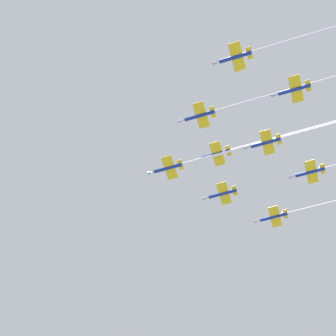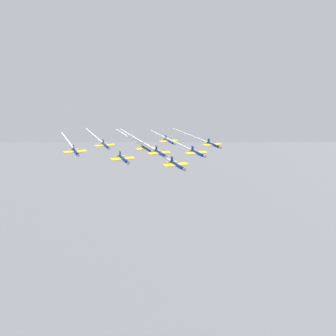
{
  "view_description": "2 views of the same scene",
  "coord_description": "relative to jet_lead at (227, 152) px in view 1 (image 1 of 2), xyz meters",
  "views": [
    {
      "loc": [
        44.21,
        -66.04,
        2.21
      ],
      "look_at": [
        -4.52,
        -3.32,
        157.03
      ],
      "focal_mm": 51.07,
      "sensor_mm": 36.0,
      "label": 1
    },
    {
      "loc": [
        -146.61,
        1.11,
        193.81
      ],
      "look_at": [
        -9.03,
        -0.08,
        156.99
      ],
      "focal_mm": 41.59,
      "sensor_mm": 36.0,
      "label": 2
    }
  ],
  "objects": [
    {
      "name": "jet_starboard_trail",
      "position": [
        30.84,
        -5.76,
        -0.93
      ],
      "size": [
        13.3,
        10.23,
        2.79
      ],
      "rotation": [
        0.0,
        0.0,
        1.94
      ],
      "color": "navy"
    },
    {
      "name": "jet_port_inner",
      "position": [
        18.65,
        -10.41,
        -0.2
      ],
      "size": [
        64.24,
        26.94,
        2.79
      ],
      "rotation": [
        0.0,
        0.0,
        1.94
      ],
      "color": "navy"
    },
    {
      "name": "jet_center_rear",
      "position": [
        11.92,
        39.6,
        0.95
      ],
      "size": [
        53.81,
        22.96,
        2.79
      ],
      "rotation": [
        0.0,
        0.0,
        1.94
      ],
      "color": "navy"
    },
    {
      "name": "jet_port_trail",
      "position": [
        29.53,
        11.27,
        -0.9
      ],
      "size": [
        60.49,
        25.51,
        2.79
      ],
      "rotation": [
        0.0,
        0.0,
        1.94
      ],
      "color": "navy"
    },
    {
      "name": "jet_starboard_inner",
      "position": [
        -11.43,
        13.16,
        0.11
      ],
      "size": [
        13.3,
        10.23,
        2.79
      ],
      "rotation": [
        0.0,
        0.0,
        1.94
      ],
      "color": "navy"
    },
    {
      "name": "jet_port_outer",
      "position": [
        16.09,
        6.14,
        0.75
      ],
      "size": [
        68.16,
        28.44,
        2.79
      ],
      "rotation": [
        0.0,
        0.0,
        1.94
      ],
      "color": "navy"
    },
    {
      "name": "jet_lead",
      "position": [
        0.0,
        0.0,
        0.0
      ],
      "size": [
        69.82,
        29.07,
        2.79
      ],
      "rotation": [
        0.0,
        0.0,
        1.94
      ],
      "color": "navy"
    },
    {
      "name": "jet_starboard_outer",
      "position": [
        35.9,
        -21.36,
        -0.91
      ],
      "size": [
        55.29,
        23.53,
        2.79
      ],
      "rotation": [
        0.0,
        0.0,
        1.94
      ],
      "color": "navy"
    }
  ]
}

